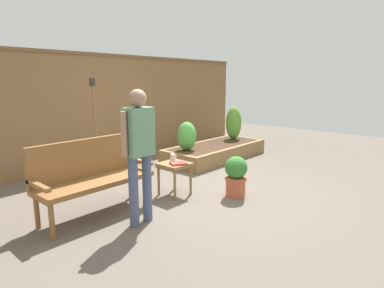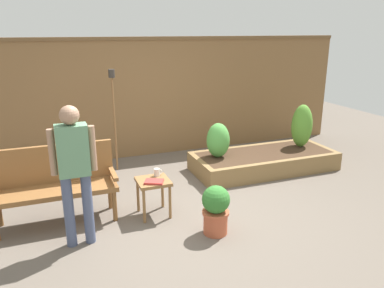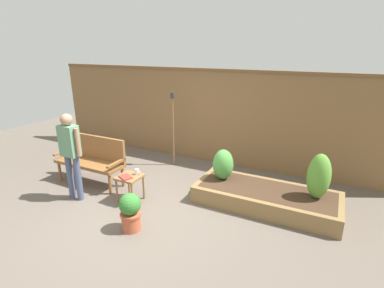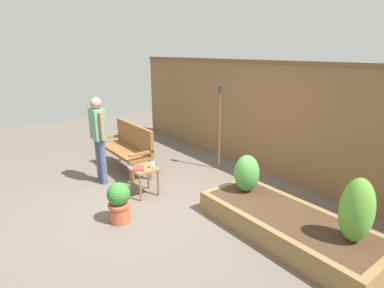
% 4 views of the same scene
% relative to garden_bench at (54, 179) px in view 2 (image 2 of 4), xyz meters
% --- Properties ---
extents(ground_plane, '(14.00, 14.00, 0.00)m').
position_rel_garden_bench_xyz_m(ground_plane, '(1.49, -0.48, -0.54)').
color(ground_plane, '#60564C').
extents(fence_back, '(8.40, 0.14, 2.16)m').
position_rel_garden_bench_xyz_m(fence_back, '(1.49, 2.12, 0.55)').
color(fence_back, brown).
rests_on(fence_back, ground_plane).
extents(garden_bench, '(1.44, 0.48, 0.94)m').
position_rel_garden_bench_xyz_m(garden_bench, '(0.00, 0.00, 0.00)').
color(garden_bench, brown).
rests_on(garden_bench, ground_plane).
extents(side_table, '(0.40, 0.40, 0.48)m').
position_rel_garden_bench_xyz_m(side_table, '(1.15, -0.30, -0.15)').
color(side_table, olive).
rests_on(side_table, ground_plane).
extents(cup_on_table, '(0.11, 0.07, 0.10)m').
position_rel_garden_bench_xyz_m(cup_on_table, '(1.24, -0.19, -0.01)').
color(cup_on_table, silver).
rests_on(cup_on_table, side_table).
extents(book_on_table, '(0.27, 0.25, 0.03)m').
position_rel_garden_bench_xyz_m(book_on_table, '(1.14, -0.39, -0.05)').
color(book_on_table, '#B2332D').
rests_on(book_on_table, side_table).
extents(potted_boxwood, '(0.32, 0.32, 0.59)m').
position_rel_garden_bench_xyz_m(potted_boxwood, '(1.70, -1.00, -0.23)').
color(potted_boxwood, '#B75638').
rests_on(potted_boxwood, ground_plane).
extents(raised_planter_bed, '(2.40, 1.00, 0.30)m').
position_rel_garden_bench_xyz_m(raised_planter_bed, '(3.32, 0.61, -0.39)').
color(raised_planter_bed, olive).
rests_on(raised_planter_bed, ground_plane).
extents(shrub_near_bench, '(0.37, 0.37, 0.56)m').
position_rel_garden_bench_xyz_m(shrub_near_bench, '(2.50, 0.69, 0.04)').
color(shrub_near_bench, brown).
rests_on(shrub_near_bench, raised_planter_bed).
extents(shrub_far_corner, '(0.36, 0.36, 0.75)m').
position_rel_garden_bench_xyz_m(shrub_far_corner, '(4.10, 0.69, 0.13)').
color(shrub_far_corner, brown).
rests_on(shrub_far_corner, raised_planter_bed).
extents(tiki_torch, '(0.10, 0.10, 1.68)m').
position_rel_garden_bench_xyz_m(tiki_torch, '(1.00, 1.48, 0.61)').
color(tiki_torch, brown).
rests_on(tiki_torch, ground_plane).
extents(person_by_bench, '(0.47, 0.20, 1.56)m').
position_rel_garden_bench_xyz_m(person_by_bench, '(0.22, -0.67, 0.39)').
color(person_by_bench, '#475170').
rests_on(person_by_bench, ground_plane).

